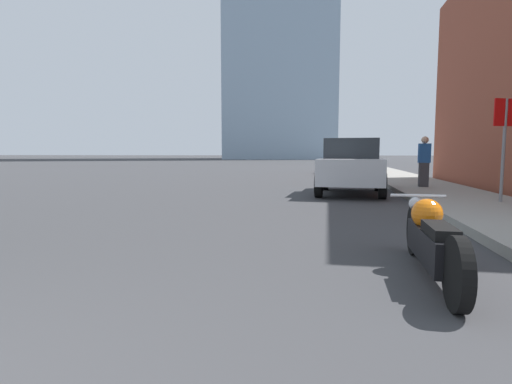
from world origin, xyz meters
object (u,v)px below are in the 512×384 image
parked_car_red (344,160)px  motorcycle (431,239)px  pedestrian (424,161)px  parked_car_silver (351,166)px  stop_sign (505,132)px

parked_car_red → motorcycle: bearing=-84.8°
motorcycle → pedestrian: (2.02, 9.41, 0.60)m
parked_car_red → pedestrian: size_ratio=2.58×
parked_car_silver → pedestrian: (2.36, 1.25, 0.13)m
parked_car_red → parked_car_silver: bearing=-86.3°
motorcycle → parked_car_red: bearing=91.7°
pedestrian → parked_car_red: bearing=100.0°
motorcycle → pedestrian: 9.64m
parked_car_silver → stop_sign: bearing=-35.7°
stop_sign → pedestrian: bearing=101.6°
parked_car_silver → pedestrian: 2.68m
pedestrian → parked_car_silver: bearing=-152.1°
motorcycle → stop_sign: size_ratio=1.06×
motorcycle → stop_sign: 6.36m
pedestrian → motorcycle: bearing=-102.1°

